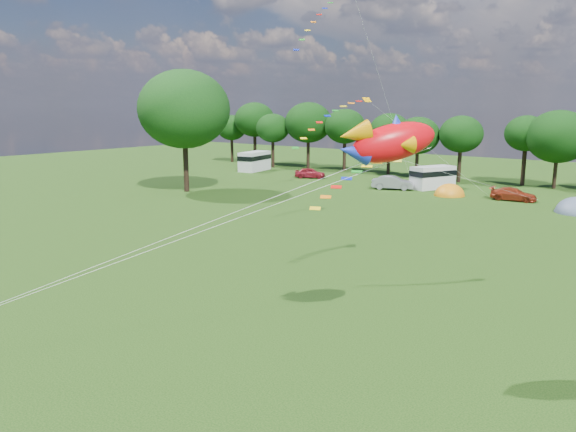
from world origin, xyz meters
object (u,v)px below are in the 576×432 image
Objects in this scene: campervan_b at (433,177)px; tent_greyblue at (576,213)px; tent_orange at (449,195)px; fish_kite at (386,142)px; big_tree at (184,109)px; campervan_a at (255,161)px; car_a at (310,173)px; car_c at (513,194)px; car_b at (393,183)px.

campervan_b is 1.39× the size of tent_greyblue.
tent_orange is at bearing 169.91° from tent_greyblue.
fish_kite is at bearing -136.20° from campervan_b.
big_tree is 2.20× the size of campervan_a.
fish_kite is at bearing -32.50° from big_tree.
big_tree is at bearing 154.88° from campervan_b.
tent_greyblue is (16.34, -5.97, -1.36)m from campervan_b.
campervan_a is 44.84m from tent_greyblue.
car_a is (4.04, 17.91, -8.34)m from big_tree.
campervan_b reaches higher than tent_orange.
car_c is 1.21× the size of tent_orange.
car_b is at bearing -110.68° from campervan_a.
big_tree reaches higher than campervan_a.
tent_orange is (20.20, -2.67, -0.66)m from car_a.
car_c is at bearing -110.41° from car_b.
big_tree is 20.17m from car_a.
big_tree reaches higher than car_c.
big_tree reaches higher than campervan_b.
fish_kite is at bearing -89.31° from tent_greyblue.
campervan_a is at bearing 171.33° from tent_greyblue.
big_tree reaches higher than tent_orange.
car_b is at bearing 66.96° from fish_kite.
car_b is 1.24× the size of tent_orange.
car_a is 1.15× the size of fish_kite.
tent_greyblue reaches higher than car_a.
big_tree is at bearing -170.70° from campervan_a.
tent_orange is (24.23, 15.24, -9.00)m from big_tree.
car_b is at bearing 177.72° from tent_orange.
tent_orange is at bearing -109.08° from campervan_a.
car_b reaches higher than car_c.
tent_orange is at bearing -115.48° from car_b.
campervan_b is (-9.87, 2.78, 0.74)m from car_c.
campervan_a is at bearing 57.21° from car_a.
fish_kite reaches higher than tent_orange.
car_c is 6.40m from tent_orange.
big_tree is 35.55m from car_c.
car_b is 1.07× the size of tent_greyblue.
car_a is 0.93× the size of car_b.
big_tree is at bearing 143.57° from car_a.
campervan_a is at bearing 85.68° from fish_kite.
fish_kite is at bearing -175.62° from car_c.
car_b is at bearing 172.61° from tent_greyblue.
car_b is (17.36, 15.51, -8.24)m from big_tree.
campervan_b is 5.31m from tent_orange.
car_b is at bearing 158.32° from campervan_b.
campervan_a is at bearing 110.29° from big_tree.
tent_orange is (31.52, -4.48, -1.47)m from campervan_a.
campervan_b is at bearing -102.60° from campervan_a.
campervan_a reaches higher than car_c.
car_c is at bearing -117.51° from car_a.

